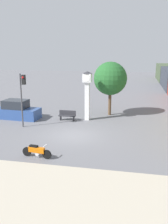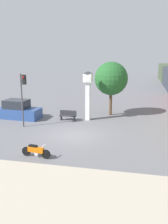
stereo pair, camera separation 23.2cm
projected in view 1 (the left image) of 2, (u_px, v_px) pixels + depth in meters
name	position (u px, v px, depth m)	size (l,w,h in m)	color
ground_plane	(74.00, 135.00, 19.36)	(120.00, 120.00, 0.00)	slate
sidewalk_strip	(29.00, 195.00, 11.30)	(36.00, 6.00, 0.10)	#B2A893
motorcycle	(37.00, 151.00, 15.26)	(1.95, 0.46, 0.86)	black
clock_tower	(87.00, 88.00, 22.97)	(0.93, 0.93, 4.56)	white
traffic_light	(22.00, 91.00, 20.72)	(0.50, 0.35, 4.57)	#47474C
street_tree	(110.00, 79.00, 24.62)	(3.29, 3.29, 5.35)	brown
bench	(67.00, 115.00, 23.42)	(1.60, 0.44, 0.92)	#2D2D33
parked_car	(17.00, 111.00, 24.03)	(4.31, 2.07, 1.80)	#2D4C8C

